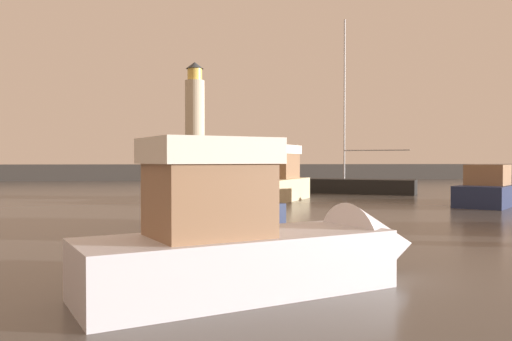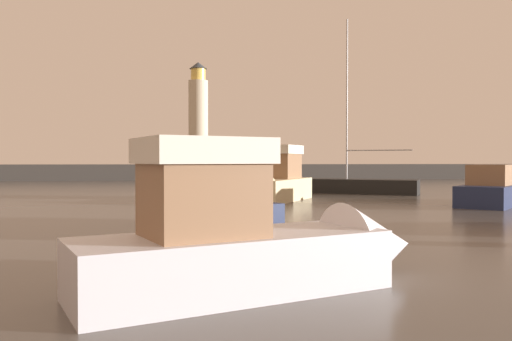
{
  "view_description": "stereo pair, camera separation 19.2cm",
  "coord_description": "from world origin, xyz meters",
  "px_view_note": "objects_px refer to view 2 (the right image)",
  "views": [
    {
      "loc": [
        -2.9,
        -2.02,
        2.44
      ],
      "look_at": [
        -0.0,
        18.49,
        2.04
      ],
      "focal_mm": 37.11,
      "sensor_mm": 36.0,
      "label": 1
    },
    {
      "loc": [
        -2.71,
        -2.05,
        2.44
      ],
      "look_at": [
        -0.0,
        18.49,
        2.04
      ],
      "focal_mm": 37.11,
      "sensor_mm": 36.0,
      "label": 2
    }
  ],
  "objects_px": {
    "sailboat_moored": "(358,185)",
    "motorboat_3": "(270,184)",
    "lighthouse": "(198,116)",
    "motorboat_1": "(201,204)",
    "motorboat_2": "(270,242)",
    "motorboat_6": "(498,191)"
  },
  "relations": [
    {
      "from": "motorboat_6",
      "to": "motorboat_1",
      "type": "bearing_deg",
      "value": -152.69
    },
    {
      "from": "lighthouse",
      "to": "sailboat_moored",
      "type": "height_order",
      "value": "lighthouse"
    },
    {
      "from": "sailboat_moored",
      "to": "motorboat_3",
      "type": "bearing_deg",
      "value": -138.02
    },
    {
      "from": "motorboat_1",
      "to": "sailboat_moored",
      "type": "distance_m",
      "value": 22.1
    },
    {
      "from": "motorboat_2",
      "to": "motorboat_6",
      "type": "bearing_deg",
      "value": 48.33
    },
    {
      "from": "lighthouse",
      "to": "motorboat_6",
      "type": "relative_size",
      "value": 1.75
    },
    {
      "from": "lighthouse",
      "to": "motorboat_6",
      "type": "distance_m",
      "value": 43.72
    },
    {
      "from": "motorboat_1",
      "to": "motorboat_6",
      "type": "xyz_separation_m",
      "value": [
        16.8,
        8.67,
        -0.14
      ]
    },
    {
      "from": "motorboat_3",
      "to": "sailboat_moored",
      "type": "distance_m",
      "value": 10.31
    },
    {
      "from": "motorboat_2",
      "to": "sailboat_moored",
      "type": "xyz_separation_m",
      "value": [
        10.94,
        27.6,
        -0.31
      ]
    },
    {
      "from": "lighthouse",
      "to": "motorboat_1",
      "type": "distance_m",
      "value": 49.3
    },
    {
      "from": "lighthouse",
      "to": "motorboat_2",
      "type": "distance_m",
      "value": 58.24
    },
    {
      "from": "motorboat_1",
      "to": "motorboat_6",
      "type": "relative_size",
      "value": 0.97
    },
    {
      "from": "motorboat_6",
      "to": "motorboat_3",
      "type": "bearing_deg",
      "value": 166.45
    },
    {
      "from": "motorboat_1",
      "to": "sailboat_moored",
      "type": "height_order",
      "value": "sailboat_moored"
    },
    {
      "from": "motorboat_2",
      "to": "sailboat_moored",
      "type": "distance_m",
      "value": 29.69
    },
    {
      "from": "motorboat_1",
      "to": "motorboat_3",
      "type": "height_order",
      "value": "motorboat_3"
    },
    {
      "from": "motorboat_1",
      "to": "motorboat_2",
      "type": "height_order",
      "value": "motorboat_2"
    },
    {
      "from": "motorboat_2",
      "to": "motorboat_6",
      "type": "xyz_separation_m",
      "value": [
        15.76,
        17.71,
        -0.16
      ]
    },
    {
      "from": "lighthouse",
      "to": "sailboat_moored",
      "type": "bearing_deg",
      "value": -69.98
    },
    {
      "from": "motorboat_3",
      "to": "sailboat_moored",
      "type": "relative_size",
      "value": 0.66
    },
    {
      "from": "lighthouse",
      "to": "motorboat_2",
      "type": "relative_size",
      "value": 1.75
    }
  ]
}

